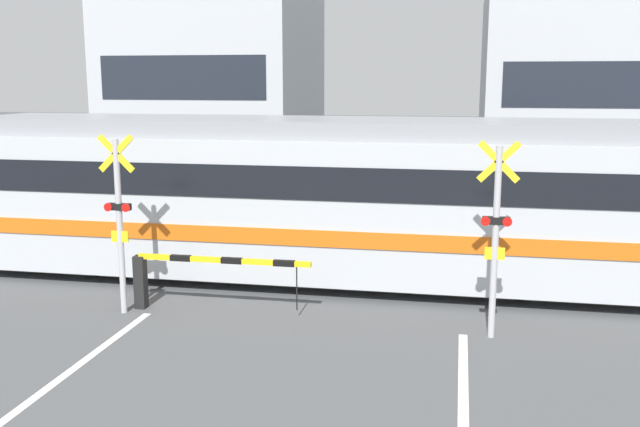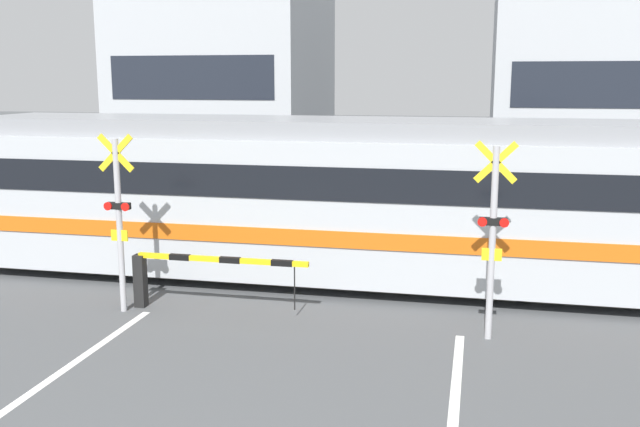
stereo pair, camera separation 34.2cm
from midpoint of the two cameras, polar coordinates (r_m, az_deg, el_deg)
rail_track_near at (r=14.58m, az=-0.51°, el=-5.88°), size 50.00×0.10×0.08m
rail_track_far at (r=15.94m, az=0.53°, el=-4.43°), size 50.00×0.10×0.08m
commuter_train at (r=14.99m, az=-2.05°, el=1.54°), size 14.39×2.94×3.40m
crossing_barrier_near at (r=13.31m, az=-11.67°, el=-4.58°), size 3.33×0.20×1.05m
crossing_barrier_far at (r=17.75m, az=9.02°, el=-0.66°), size 3.33×0.20×1.05m
crossing_signal_left at (r=13.25m, az=-16.48°, el=-0.20°), size 0.68×0.15×3.26m
crossing_signal_right at (r=11.77m, az=13.07°, el=-1.37°), size 0.68×0.15×3.26m
pedestrian at (r=20.31m, az=2.74°, el=1.30°), size 0.38×0.22×1.56m
building_left_of_street at (r=29.74m, az=-8.48°, el=9.95°), size 7.34×7.70×7.73m
building_right_of_street at (r=28.30m, az=19.16°, el=9.03°), size 6.48×7.70×7.32m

